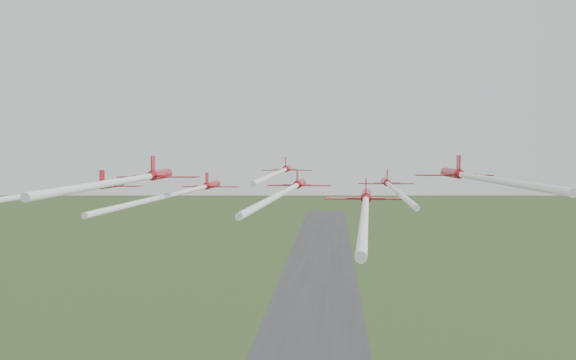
# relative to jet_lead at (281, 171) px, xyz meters

# --- Properties ---
(runway) EXTENTS (38.00, 900.00, 0.04)m
(runway) POSITION_rel_jet_lead_xyz_m (0.48, 188.79, -60.37)
(runway) COLOR #353437
(runway) RESTS_ON ground
(jet_lead) EXTENTS (8.29, 57.60, 2.49)m
(jet_lead) POSITION_rel_jet_lead_xyz_m (0.00, 0.00, 0.00)
(jet_lead) COLOR #B40E1B
(jet_row2_left) EXTENTS (7.94, 53.37, 2.37)m
(jet_row2_left) POSITION_rel_jet_lead_xyz_m (-10.20, -15.23, -1.89)
(jet_row2_left) COLOR #B40E1B
(jet_row2_right) EXTENTS (7.95, 51.67, 2.38)m
(jet_row2_right) POSITION_rel_jet_lead_xyz_m (14.82, -12.41, -1.48)
(jet_row2_right) COLOR #B40E1B
(jet_row3_left) EXTENTS (8.14, 51.85, 2.43)m
(jet_row3_left) POSITION_rel_jet_lead_xyz_m (-21.83, -23.71, -1.37)
(jet_row3_left) COLOR #B40E1B
(jet_row3_mid) EXTENTS (7.96, 50.25, 2.37)m
(jet_row3_mid) POSITION_rel_jet_lead_xyz_m (2.85, -25.17, -1.13)
(jet_row3_mid) COLOR #B40E1B
(jet_row3_right) EXTENTS (9.67, 49.09, 2.88)m
(jet_row3_right) POSITION_rel_jet_lead_xyz_m (23.07, -20.21, 0.15)
(jet_row3_right) COLOR #B40E1B
(jet_row4_left) EXTENTS (8.69, 43.63, 2.59)m
(jet_row4_left) POSITION_rel_jet_lead_xyz_m (-11.08, -34.62, 0.42)
(jet_row4_left) COLOR #B40E1B
(jet_row4_right) EXTENTS (9.02, 51.60, 2.68)m
(jet_row4_right) POSITION_rel_jet_lead_xyz_m (10.57, -35.57, -1.97)
(jet_row4_right) COLOR #B40E1B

